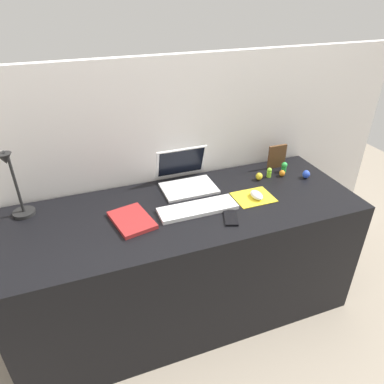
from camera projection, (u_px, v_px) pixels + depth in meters
The scene contains 16 objects.
ground_plane at pixel (187, 306), 2.22m from camera, with size 6.00×6.00×0.00m, color gray.
back_wall at pixel (166, 179), 2.16m from camera, with size 3.06×0.05×1.44m, color silver.
desk at pixel (187, 262), 2.03m from camera, with size 1.86×0.68×0.74m, color black.
laptop at pixel (185, 176), 2.03m from camera, with size 0.30×0.28×0.21m.
keyboard at pixel (198, 209), 1.82m from camera, with size 0.41×0.13×0.02m, color white.
mousepad at pixel (253, 197), 1.93m from camera, with size 0.21×0.17×0.00m, color yellow.
mouse at pixel (257, 195), 1.92m from camera, with size 0.06×0.10×0.03m, color white.
cell_phone at pixel (231, 218), 1.76m from camera, with size 0.06×0.13×0.01m, color black.
desk_lamp at pixel (15, 187), 1.68m from camera, with size 0.11×0.16×0.38m.
notebook_pad at pixel (132, 220), 1.73m from camera, with size 0.17×0.24×0.02m, color maroon.
picture_frame at pixel (277, 157), 2.21m from camera, with size 0.12×0.02×0.15m, color brown.
toy_figurine_lime at pixel (269, 172), 2.12m from camera, with size 0.03×0.03×0.06m.
toy_figurine_blue at pixel (306, 174), 2.11m from camera, with size 0.04×0.04×0.05m, color blue.
toy_figurine_yellow at pixel (259, 176), 2.10m from camera, with size 0.04×0.04×0.04m, color yellow.
toy_figurine_green at pixel (284, 167), 2.18m from camera, with size 0.04×0.04×0.06m.
toy_figurine_orange at pixel (282, 173), 2.14m from camera, with size 0.03×0.03×0.04m, color orange.
Camera 1 is at (-0.51, -1.46, 1.76)m, focal length 33.11 mm.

